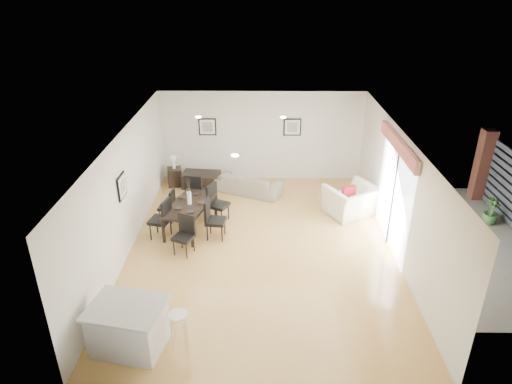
{
  "coord_description": "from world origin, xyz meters",
  "views": [
    {
      "loc": [
        -0.01,
        -8.93,
        5.73
      ],
      "look_at": [
        -0.13,
        0.4,
        1.24
      ],
      "focal_mm": 32.0,
      "sensor_mm": 36.0,
      "label": 1
    }
  ],
  "objects_px": {
    "dining_chair_foot": "(195,190)",
    "coffee_table": "(201,180)",
    "kitchen_island": "(129,326)",
    "sofa": "(249,184)",
    "dining_chair_efar": "(216,201)",
    "dining_chair_enear": "(212,217)",
    "armchair": "(351,200)",
    "bar_stool": "(178,319)",
    "dining_chair_wnear": "(163,217)",
    "dining_table": "(190,206)",
    "dining_chair_wfar": "(169,204)",
    "dining_chair_head": "(185,232)",
    "side_table": "(175,177)"
  },
  "relations": [
    {
      "from": "dining_chair_foot",
      "to": "dining_chair_enear",
      "type": "bearing_deg",
      "value": 121.88
    },
    {
      "from": "kitchen_island",
      "to": "sofa",
      "type": "bearing_deg",
      "value": 84.37
    },
    {
      "from": "kitchen_island",
      "to": "dining_chair_foot",
      "type": "bearing_deg",
      "value": 96.14
    },
    {
      "from": "coffee_table",
      "to": "dining_chair_foot",
      "type": "bearing_deg",
      "value": -83.11
    },
    {
      "from": "armchair",
      "to": "side_table",
      "type": "relative_size",
      "value": 2.23
    },
    {
      "from": "dining_chair_wfar",
      "to": "kitchen_island",
      "type": "height_order",
      "value": "dining_chair_wfar"
    },
    {
      "from": "sofa",
      "to": "dining_chair_wnear",
      "type": "relative_size",
      "value": 1.84
    },
    {
      "from": "dining_chair_efar",
      "to": "side_table",
      "type": "relative_size",
      "value": 1.83
    },
    {
      "from": "sofa",
      "to": "kitchen_island",
      "type": "height_order",
      "value": "kitchen_island"
    },
    {
      "from": "side_table",
      "to": "sofa",
      "type": "bearing_deg",
      "value": -11.9
    },
    {
      "from": "armchair",
      "to": "dining_table",
      "type": "relative_size",
      "value": 0.67
    },
    {
      "from": "sofa",
      "to": "side_table",
      "type": "bearing_deg",
      "value": 11.56
    },
    {
      "from": "dining_chair_wfar",
      "to": "sofa",
      "type": "bearing_deg",
      "value": 137.54
    },
    {
      "from": "armchair",
      "to": "dining_chair_wfar",
      "type": "relative_size",
      "value": 1.42
    },
    {
      "from": "dining_chair_efar",
      "to": "dining_chair_head",
      "type": "xyz_separation_m",
      "value": [
        -0.55,
        -1.48,
        -0.04
      ]
    },
    {
      "from": "coffee_table",
      "to": "dining_chair_wnear",
      "type": "bearing_deg",
      "value": -94.46
    },
    {
      "from": "dining_table",
      "to": "side_table",
      "type": "relative_size",
      "value": 3.33
    },
    {
      "from": "dining_table",
      "to": "coffee_table",
      "type": "relative_size",
      "value": 1.7
    },
    {
      "from": "dining_chair_foot",
      "to": "dining_chair_wfar",
      "type": "bearing_deg",
      "value": 56.01
    },
    {
      "from": "dining_chair_enear",
      "to": "dining_chair_efar",
      "type": "xyz_separation_m",
      "value": [
        0.01,
        0.85,
        -0.0
      ]
    },
    {
      "from": "bar_stool",
      "to": "dining_chair_head",
      "type": "bearing_deg",
      "value": 96.69
    },
    {
      "from": "dining_chair_efar",
      "to": "sofa",
      "type": "bearing_deg",
      "value": -0.36
    },
    {
      "from": "coffee_table",
      "to": "kitchen_island",
      "type": "distance_m",
      "value": 6.48
    },
    {
      "from": "dining_chair_head",
      "to": "coffee_table",
      "type": "xyz_separation_m",
      "value": [
        -0.07,
        3.53,
        -0.3
      ]
    },
    {
      "from": "dining_chair_head",
      "to": "coffee_table",
      "type": "distance_m",
      "value": 3.54
    },
    {
      "from": "dining_chair_enear",
      "to": "bar_stool",
      "type": "relative_size",
      "value": 1.41
    },
    {
      "from": "sofa",
      "to": "dining_chair_efar",
      "type": "xyz_separation_m",
      "value": [
        -0.8,
        -1.64,
        0.28
      ]
    },
    {
      "from": "sofa",
      "to": "coffee_table",
      "type": "relative_size",
      "value": 1.77
    },
    {
      "from": "sofa",
      "to": "kitchen_island",
      "type": "xyz_separation_m",
      "value": [
        -1.85,
        -6.06,
        0.16
      ]
    },
    {
      "from": "dining_chair_head",
      "to": "kitchen_island",
      "type": "height_order",
      "value": "dining_chair_head"
    },
    {
      "from": "dining_chair_wnear",
      "to": "dining_chair_head",
      "type": "xyz_separation_m",
      "value": [
        0.61,
        -0.6,
        -0.06
      ]
    },
    {
      "from": "dining_chair_foot",
      "to": "sofa",
      "type": "bearing_deg",
      "value": -133.01
    },
    {
      "from": "kitchen_island",
      "to": "coffee_table",
      "type": "bearing_deg",
      "value": 97.56
    },
    {
      "from": "dining_chair_foot",
      "to": "coffee_table",
      "type": "distance_m",
      "value": 1.53
    },
    {
      "from": "dining_chair_foot",
      "to": "side_table",
      "type": "bearing_deg",
      "value": -52.77
    },
    {
      "from": "dining_chair_wnear",
      "to": "dining_table",
      "type": "bearing_deg",
      "value": 140.34
    },
    {
      "from": "armchair",
      "to": "coffee_table",
      "type": "height_order",
      "value": "armchair"
    },
    {
      "from": "armchair",
      "to": "dining_chair_head",
      "type": "xyz_separation_m",
      "value": [
        -4.05,
        -1.85,
        0.12
      ]
    },
    {
      "from": "dining_table",
      "to": "bar_stool",
      "type": "relative_size",
      "value": 2.57
    },
    {
      "from": "dining_chair_efar",
      "to": "dining_chair_head",
      "type": "height_order",
      "value": "dining_chair_efar"
    },
    {
      "from": "sofa",
      "to": "side_table",
      "type": "distance_m",
      "value": 2.26
    },
    {
      "from": "dining_chair_wnear",
      "to": "dining_chair_enear",
      "type": "bearing_deg",
      "value": 104.83
    },
    {
      "from": "armchair",
      "to": "bar_stool",
      "type": "height_order",
      "value": "armchair"
    },
    {
      "from": "sofa",
      "to": "dining_table",
      "type": "distance_m",
      "value": 2.53
    },
    {
      "from": "dining_chair_wfar",
      "to": "kitchen_island",
      "type": "distance_m",
      "value": 4.37
    },
    {
      "from": "coffee_table",
      "to": "dining_chair_enear",
      "type": "bearing_deg",
      "value": -72.14
    },
    {
      "from": "coffee_table",
      "to": "bar_stool",
      "type": "height_order",
      "value": "bar_stool"
    },
    {
      "from": "dining_chair_wfar",
      "to": "dining_chair_head",
      "type": "distance_m",
      "value": 1.56
    },
    {
      "from": "dining_chair_wnear",
      "to": "kitchen_island",
      "type": "distance_m",
      "value": 3.54
    },
    {
      "from": "coffee_table",
      "to": "kitchen_island",
      "type": "xyz_separation_m",
      "value": [
        -0.42,
        -6.47,
        0.22
      ]
    }
  ]
}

